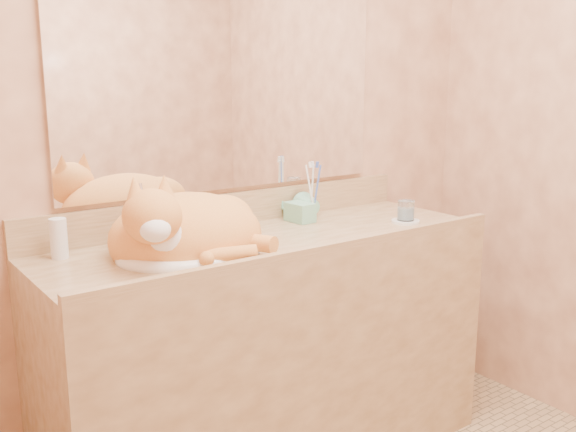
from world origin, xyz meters
TOP-DOWN VIEW (x-y plane):
  - wall_back at (0.00, 1.00)m, footprint 2.40×0.02m
  - vanity_counter at (0.00, 0.72)m, footprint 1.60×0.55m
  - mirror at (0.00, 0.99)m, footprint 1.30×0.02m
  - sink_basin at (-0.32, 0.70)m, footprint 0.51×0.45m
  - faucet at (-0.32, 0.88)m, footprint 0.04×0.12m
  - cat at (-0.34, 0.71)m, footprint 0.55×0.48m
  - soap_dispenser at (0.24, 0.82)m, footprint 0.08×0.08m
  - toothbrush_cup at (0.30, 0.87)m, footprint 0.11×0.11m
  - toothbrushes at (0.30, 0.87)m, footprint 0.04×0.04m
  - saucer at (0.55, 0.62)m, footprint 0.11×0.11m
  - water_glass at (0.55, 0.62)m, footprint 0.06×0.06m
  - lotion_bottle at (-0.67, 0.90)m, footprint 0.05×0.05m

SIDE VIEW (x-z plane):
  - vanity_counter at x=0.00m, z-range 0.00..0.85m
  - saucer at x=0.55m, z-range 0.85..0.86m
  - toothbrush_cup at x=0.30m, z-range 0.85..0.94m
  - water_glass at x=0.55m, z-range 0.86..0.94m
  - lotion_bottle at x=-0.67m, z-range 0.85..0.97m
  - sink_basin at x=-0.32m, z-range 0.85..0.99m
  - soap_dispenser at x=0.24m, z-range 0.85..1.01m
  - faucet at x=-0.32m, z-range 0.85..1.02m
  - cat at x=-0.34m, z-range 0.80..1.07m
  - toothbrushes at x=0.30m, z-range 0.87..1.10m
  - wall_back at x=0.00m, z-range 0.00..2.50m
  - mirror at x=0.00m, z-range 0.99..1.79m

